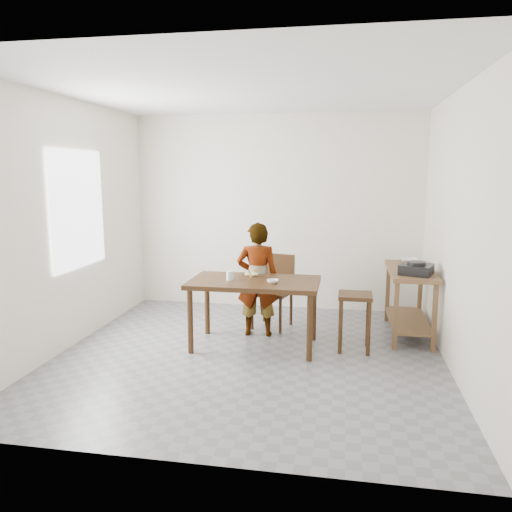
% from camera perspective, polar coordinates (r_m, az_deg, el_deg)
% --- Properties ---
extents(floor, '(4.00, 4.00, 0.04)m').
position_cam_1_polar(floor, '(5.36, -0.77, -11.52)').
color(floor, slate).
rests_on(floor, ground).
extents(ceiling, '(4.00, 4.00, 0.04)m').
position_cam_1_polar(ceiling, '(5.07, -0.84, 18.77)').
color(ceiling, white).
rests_on(ceiling, wall_back).
extents(wall_back, '(4.00, 0.04, 2.70)m').
position_cam_1_polar(wall_back, '(7.02, 2.34, 4.99)').
color(wall_back, white).
rests_on(wall_back, ground).
extents(wall_front, '(4.00, 0.04, 2.70)m').
position_cam_1_polar(wall_front, '(3.10, -7.92, -0.96)').
color(wall_front, white).
rests_on(wall_front, ground).
extents(wall_left, '(0.04, 4.00, 2.70)m').
position_cam_1_polar(wall_left, '(5.77, -20.95, 3.37)').
color(wall_left, white).
rests_on(wall_left, ground).
extents(wall_right, '(0.04, 4.00, 2.70)m').
position_cam_1_polar(wall_right, '(5.06, 22.31, 2.50)').
color(wall_right, white).
rests_on(wall_right, ground).
extents(window_pane, '(0.02, 1.10, 1.30)m').
position_cam_1_polar(window_pane, '(5.90, -19.62, 5.04)').
color(window_pane, white).
rests_on(window_pane, wall_left).
extents(dining_table, '(1.40, 0.80, 0.75)m').
position_cam_1_polar(dining_table, '(5.52, -0.18, -6.59)').
color(dining_table, '#36200F').
rests_on(dining_table, floor).
extents(prep_counter, '(0.50, 1.20, 0.80)m').
position_cam_1_polar(prep_counter, '(6.15, 17.08, -5.07)').
color(prep_counter, brown).
rests_on(prep_counter, floor).
extents(child, '(0.52, 0.37, 1.34)m').
position_cam_1_polar(child, '(5.83, 0.17, -2.70)').
color(child, white).
rests_on(child, floor).
extents(dining_chair, '(0.52, 0.52, 0.90)m').
position_cam_1_polar(dining_chair, '(6.17, 1.84, -4.13)').
color(dining_chair, '#36200F').
rests_on(dining_chair, floor).
extents(stool, '(0.36, 0.36, 0.63)m').
position_cam_1_polar(stool, '(5.52, 11.19, -7.42)').
color(stool, '#36200F').
rests_on(stool, floor).
extents(glass_tumbler, '(0.10, 0.10, 0.10)m').
position_cam_1_polar(glass_tumbler, '(5.44, -2.99, -2.22)').
color(glass_tumbler, white).
rests_on(glass_tumbler, dining_table).
extents(small_bowl, '(0.14, 0.14, 0.04)m').
position_cam_1_polar(small_bowl, '(5.28, 1.91, -2.91)').
color(small_bowl, white).
rests_on(small_bowl, dining_table).
extents(banana, '(0.19, 0.15, 0.06)m').
position_cam_1_polar(banana, '(5.61, -0.53, -2.05)').
color(banana, '#E4BF4C').
rests_on(banana, dining_table).
extents(serving_bowl, '(0.24, 0.24, 0.05)m').
position_cam_1_polar(serving_bowl, '(6.45, 17.06, -0.51)').
color(serving_bowl, white).
rests_on(serving_bowl, prep_counter).
extents(gas_burner, '(0.42, 0.42, 0.11)m').
position_cam_1_polar(gas_burner, '(5.75, 17.84, -1.47)').
color(gas_burner, black).
rests_on(gas_burner, prep_counter).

